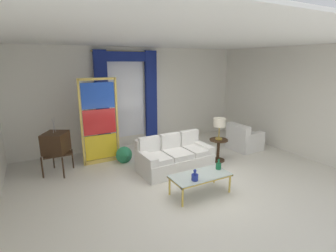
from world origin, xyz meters
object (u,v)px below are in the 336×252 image
at_px(peacock_figurine, 125,156).
at_px(armchair_white, 244,140).
at_px(coffee_table, 200,176).
at_px(bottle_blue_decanter, 195,177).
at_px(vintage_tv, 56,144).
at_px(bottle_crystal_tall, 219,166).
at_px(table_lamp_brass, 220,123).
at_px(couch_white_long, 174,157).
at_px(stained_glass_divider, 100,123).
at_px(round_side_table, 218,148).

bearing_deg(peacock_figurine, armchair_white, -9.90).
bearing_deg(coffee_table, bottle_blue_decanter, -147.21).
height_order(bottle_blue_decanter, vintage_tv, vintage_tv).
bearing_deg(bottle_crystal_tall, armchair_white, 34.56).
bearing_deg(table_lamp_brass, bottle_blue_decanter, -140.93).
relative_size(armchair_white, table_lamp_brass, 1.46).
bearing_deg(couch_white_long, bottle_crystal_tall, -74.77).
bearing_deg(table_lamp_brass, coffee_table, -140.01).
distance_m(stained_glass_divider, round_side_table, 3.15).
bearing_deg(bottle_blue_decanter, bottle_crystal_tall, 15.20).
bearing_deg(round_side_table, stained_glass_divider, 153.94).
bearing_deg(vintage_tv, round_side_table, -17.24).
bearing_deg(armchair_white, bottle_crystal_tall, -145.44).
relative_size(bottle_crystal_tall, table_lamp_brass, 0.39).
relative_size(couch_white_long, coffee_table, 1.49).
relative_size(armchair_white, peacock_figurine, 1.39).
distance_m(coffee_table, peacock_figurine, 2.33).
bearing_deg(bottle_blue_decanter, coffee_table, 32.79).
distance_m(couch_white_long, peacock_figurine, 1.28).
distance_m(coffee_table, bottle_crystal_tall, 0.51).
height_order(coffee_table, bottle_crystal_tall, bottle_crystal_tall).
xyz_separation_m(bottle_crystal_tall, armchair_white, (2.22, 1.53, -0.20)).
height_order(bottle_blue_decanter, round_side_table, bottle_blue_decanter).
height_order(couch_white_long, bottle_blue_decanter, couch_white_long).
height_order(armchair_white, stained_glass_divider, stained_glass_divider).
xyz_separation_m(vintage_tv, round_side_table, (3.84, -1.19, -0.37)).
relative_size(armchair_white, stained_glass_divider, 0.38).
height_order(bottle_crystal_tall, armchair_white, armchair_white).
bearing_deg(coffee_table, stained_glass_divider, 117.01).
distance_m(couch_white_long, bottle_crystal_tall, 1.34).
distance_m(vintage_tv, round_side_table, 4.04).
distance_m(armchair_white, round_side_table, 1.31).
bearing_deg(coffee_table, bottle_crystal_tall, 5.40).
relative_size(couch_white_long, bottle_crystal_tall, 8.05).
xyz_separation_m(vintage_tv, peacock_figurine, (1.59, -0.22, -0.51)).
height_order(armchair_white, round_side_table, armchair_white).
distance_m(bottle_blue_decanter, vintage_tv, 3.35).
bearing_deg(vintage_tv, peacock_figurine, -7.81).
distance_m(coffee_table, round_side_table, 1.89).
bearing_deg(bottle_crystal_tall, vintage_tv, 140.67).
distance_m(bottle_blue_decanter, armchair_white, 3.42).
bearing_deg(armchair_white, table_lamp_brass, -164.09).
height_order(coffee_table, table_lamp_brass, table_lamp_brass).
bearing_deg(bottle_crystal_tall, bottle_blue_decanter, -164.80).
xyz_separation_m(coffee_table, bottle_blue_decanter, (-0.23, -0.15, 0.11)).
height_order(vintage_tv, armchair_white, vintage_tv).
height_order(coffee_table, vintage_tv, vintage_tv).
height_order(vintage_tv, stained_glass_divider, stained_glass_divider).
relative_size(armchair_white, round_side_table, 1.40).
distance_m(bottle_blue_decanter, peacock_figurine, 2.42).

